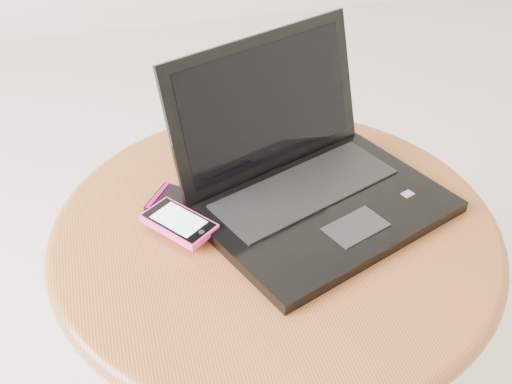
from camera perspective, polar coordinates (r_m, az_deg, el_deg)
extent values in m
cylinder|color=#572B1D|center=(1.11, 1.49, -12.86)|extent=(0.10, 0.10, 0.45)
cylinder|color=brown|center=(0.93, 1.72, -3.44)|extent=(0.61, 0.61, 0.03)
torus|color=brown|center=(0.93, 1.72, -3.44)|extent=(0.64, 0.64, 0.03)
cube|color=black|center=(0.94, 6.15, -1.55)|extent=(0.40, 0.34, 0.02)
cube|color=black|center=(0.96, 4.34, 0.31)|extent=(0.30, 0.20, 0.00)
cube|color=black|center=(0.90, 8.75, -3.03)|extent=(0.10, 0.08, 0.00)
cube|color=red|center=(0.97, 13.14, -0.16)|extent=(0.02, 0.02, 0.00)
cube|color=black|center=(0.97, 0.90, 7.73)|extent=(0.33, 0.18, 0.20)
cube|color=black|center=(0.96, 1.05, 7.69)|extent=(0.29, 0.15, 0.17)
cube|color=black|center=(0.95, -5.65, -1.29)|extent=(0.14, 0.12, 0.01)
cube|color=#A70065|center=(0.97, -8.60, -0.24)|extent=(0.04, 0.05, 0.00)
cube|color=#FC3690|center=(0.91, -6.76, -2.72)|extent=(0.10, 0.11, 0.01)
cube|color=black|center=(0.90, -6.79, -2.44)|extent=(0.10, 0.11, 0.00)
cube|color=silver|center=(0.90, -6.79, -2.40)|extent=(0.08, 0.08, 0.00)
cylinder|color=black|center=(0.88, -4.80, -3.50)|extent=(0.01, 0.01, 0.00)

